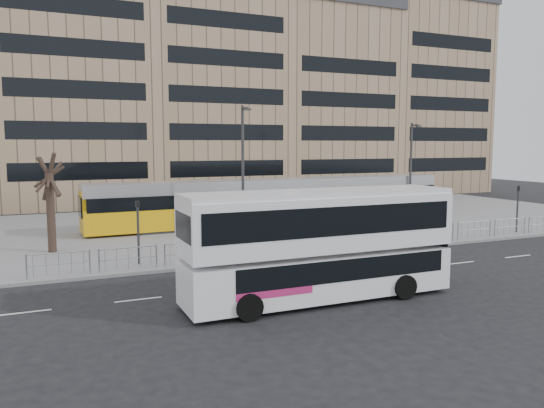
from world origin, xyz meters
name	(u,v)px	position (x,y,z in m)	size (l,w,h in m)	color
ground	(318,258)	(0.00, 0.00, 0.00)	(120.00, 120.00, 0.00)	black
plaza	(240,225)	(0.00, 12.00, 0.07)	(64.00, 24.00, 0.15)	gray
kerb	(317,256)	(0.00, 0.05, 0.07)	(64.00, 0.25, 0.17)	gray
building_row	(183,81)	(1.55, 34.27, 12.91)	(70.40, 18.40, 31.20)	maroon
pedestrian_barrier	(345,235)	(2.00, 0.50, 0.98)	(32.07, 0.07, 1.10)	#989BA1
road_markings	(377,272)	(1.00, -4.00, 0.01)	(62.00, 0.12, 0.01)	white
double_decker_bus	(320,241)	(-3.61, -6.82, 2.29)	(10.59, 2.75, 4.23)	white
tram	(278,201)	(2.89, 11.54, 1.80)	(27.96, 3.63, 3.29)	#E9AC0C
station_sign	(427,215)	(8.07, 1.08, 1.72)	(1.97, 0.21, 2.27)	#2D2D30
ad_panel	(390,228)	(5.64, 1.46, 1.02)	(0.77, 0.31, 1.48)	#2D2D30
pedestrian	(346,223)	(4.07, 3.77, 1.08)	(0.68, 0.45, 1.86)	black
traffic_light_west	(138,224)	(-9.03, 1.63, 2.12)	(0.18, 0.21, 3.10)	#2D2D30
traffic_light_east	(518,203)	(15.74, 1.26, 2.12)	(0.23, 0.25, 3.10)	#2D2D30
lamp_post_west	(243,166)	(-1.57, 7.01, 4.64)	(0.45, 1.04, 8.24)	#2D2D30
lamp_post_east	(411,165)	(14.19, 10.47, 4.30)	(0.45, 1.04, 7.56)	#2D2D30
bare_tree	(48,151)	(-12.86, 6.44, 5.63)	(4.10, 4.10, 7.37)	black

